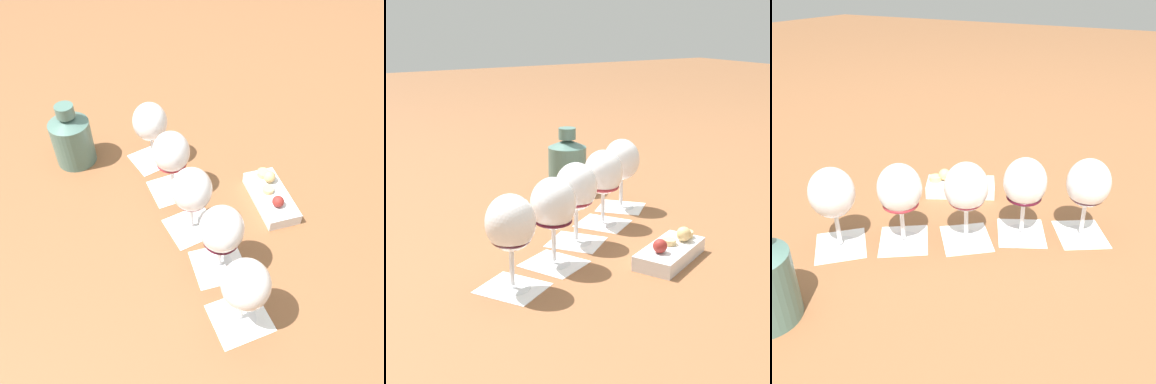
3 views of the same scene
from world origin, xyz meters
The scene contains 12 objects.
ground_plane centered at (0.00, 0.00, 0.00)m, with size 8.00×8.00×0.00m, color brown.
tasting_card_0 centered at (-0.21, -0.14, 0.00)m, with size 0.15×0.15×0.00m.
tasting_card_1 centered at (-0.11, -0.07, 0.00)m, with size 0.14×0.15×0.00m.
tasting_card_2 centered at (0.01, 0.00, 0.00)m, with size 0.15×0.15×0.00m.
tasting_card_3 centered at (0.10, 0.08, 0.00)m, with size 0.14×0.14×0.00m.
tasting_card_4 centered at (0.22, 0.13, 0.00)m, with size 0.14×0.15×0.00m.
wine_glass_0 centered at (-0.21, -0.14, 0.12)m, with size 0.09×0.09×0.17m.
wine_glass_1 centered at (-0.11, -0.07, 0.12)m, with size 0.09×0.09×0.17m.
wine_glass_2 centered at (0.01, 0.00, 0.12)m, with size 0.09×0.09×0.17m.
wine_glass_3 centered at (0.10, 0.08, 0.12)m, with size 0.09×0.09×0.17m.
wine_glass_4 centered at (0.22, 0.13, 0.12)m, with size 0.09×0.09×0.17m.
snack_dish centered at (-0.11, 0.18, 0.02)m, with size 0.19×0.15×0.06m.
Camera 3 is at (0.34, -0.63, 0.50)m, focal length 38.00 mm.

